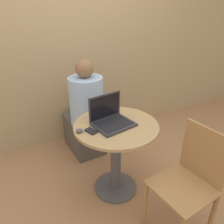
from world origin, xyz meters
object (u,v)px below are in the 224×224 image
cell_phone (91,131)px  person_seated (85,117)px  laptop (111,119)px  chair_empty (188,182)px

cell_phone → person_seated: (0.21, 0.72, -0.25)m
laptop → person_seated: bearing=89.2°
laptop → chair_empty: bearing=-64.0°
laptop → cell_phone: size_ratio=3.14×
laptop → person_seated: size_ratio=0.31×
chair_empty → cell_phone: bearing=131.0°
chair_empty → person_seated: bearing=103.0°
chair_empty → person_seated: person_seated is taller
cell_phone → chair_empty: 0.83m
laptop → chair_empty: (0.31, -0.64, -0.31)m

